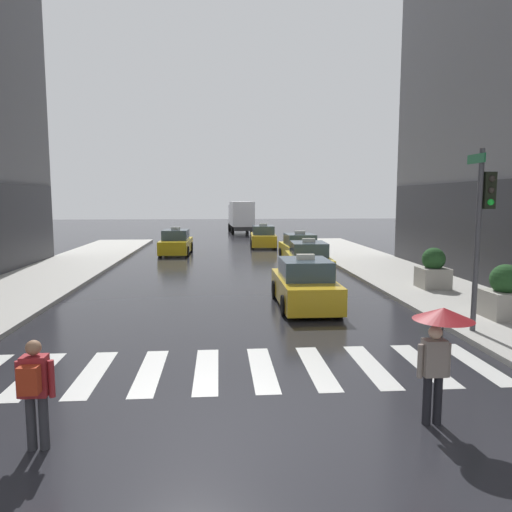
{
  "coord_description": "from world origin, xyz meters",
  "views": [
    {
      "loc": [
        -0.31,
        -6.99,
        3.67
      ],
      "look_at": [
        0.85,
        8.0,
        1.87
      ],
      "focal_mm": 33.72,
      "sensor_mm": 36.0,
      "label": 1
    }
  ],
  "objects_px": {
    "traffic_light_pole": "(483,214)",
    "taxi_fifth": "(263,237)",
    "planter_mid_block": "(433,270)",
    "taxi_lead": "(305,285)",
    "taxi_second": "(308,261)",
    "box_truck": "(241,216)",
    "planter_near_corner": "(505,294)",
    "pedestrian_with_umbrella": "(440,334)",
    "taxi_third": "(299,249)",
    "pedestrian_with_backpack": "(35,387)",
    "taxi_fourth": "(176,243)"
  },
  "relations": [
    {
      "from": "taxi_lead",
      "to": "taxi_third",
      "type": "bearing_deg",
      "value": 81.29
    },
    {
      "from": "taxi_lead",
      "to": "box_truck",
      "type": "xyz_separation_m",
      "value": [
        -0.56,
        35.14,
        1.13
      ]
    },
    {
      "from": "taxi_lead",
      "to": "pedestrian_with_umbrella",
      "type": "xyz_separation_m",
      "value": [
        0.61,
        -8.76,
        0.79
      ]
    },
    {
      "from": "traffic_light_pole",
      "to": "taxi_third",
      "type": "relative_size",
      "value": 1.05
    },
    {
      "from": "planter_near_corner",
      "to": "taxi_lead",
      "type": "bearing_deg",
      "value": 154.08
    },
    {
      "from": "box_truck",
      "to": "planter_near_corner",
      "type": "height_order",
      "value": "box_truck"
    },
    {
      "from": "taxi_lead",
      "to": "planter_near_corner",
      "type": "relative_size",
      "value": 2.84
    },
    {
      "from": "planter_near_corner",
      "to": "pedestrian_with_umbrella",
      "type": "bearing_deg",
      "value": -128.76
    },
    {
      "from": "taxi_second",
      "to": "planter_mid_block",
      "type": "distance_m",
      "value": 5.95
    },
    {
      "from": "taxi_second",
      "to": "taxi_third",
      "type": "bearing_deg",
      "value": 84.92
    },
    {
      "from": "planter_near_corner",
      "to": "taxi_fifth",
      "type": "bearing_deg",
      "value": 102.39
    },
    {
      "from": "traffic_light_pole",
      "to": "taxi_second",
      "type": "distance_m",
      "value": 10.95
    },
    {
      "from": "taxi_third",
      "to": "planter_near_corner",
      "type": "distance_m",
      "value": 14.84
    },
    {
      "from": "box_truck",
      "to": "planter_near_corner",
      "type": "relative_size",
      "value": 4.77
    },
    {
      "from": "traffic_light_pole",
      "to": "planter_near_corner",
      "type": "distance_m",
      "value": 3.11
    },
    {
      "from": "pedestrian_with_umbrella",
      "to": "planter_near_corner",
      "type": "xyz_separation_m",
      "value": [
        4.89,
        6.09,
        -0.64
      ]
    },
    {
      "from": "pedestrian_with_backpack",
      "to": "planter_near_corner",
      "type": "bearing_deg",
      "value": 30.22
    },
    {
      "from": "planter_near_corner",
      "to": "traffic_light_pole",
      "type": "bearing_deg",
      "value": -140.59
    },
    {
      "from": "taxi_lead",
      "to": "taxi_fifth",
      "type": "xyz_separation_m",
      "value": [
        0.45,
        20.3,
        0.0
      ]
    },
    {
      "from": "taxi_lead",
      "to": "traffic_light_pole",
      "type": "bearing_deg",
      "value": -44.93
    },
    {
      "from": "box_truck",
      "to": "planter_mid_block",
      "type": "distance_m",
      "value": 33.54
    },
    {
      "from": "pedestrian_with_umbrella",
      "to": "planter_near_corner",
      "type": "height_order",
      "value": "pedestrian_with_umbrella"
    },
    {
      "from": "pedestrian_with_backpack",
      "to": "planter_near_corner",
      "type": "relative_size",
      "value": 1.03
    },
    {
      "from": "pedestrian_with_umbrella",
      "to": "planter_mid_block",
      "type": "xyz_separation_m",
      "value": [
        4.92,
        10.93,
        -0.64
      ]
    },
    {
      "from": "taxi_fifth",
      "to": "taxi_third",
      "type": "bearing_deg",
      "value": -81.16
    },
    {
      "from": "taxi_lead",
      "to": "box_truck",
      "type": "bearing_deg",
      "value": 90.91
    },
    {
      "from": "taxi_fifth",
      "to": "pedestrian_with_backpack",
      "type": "bearing_deg",
      "value": -101.59
    },
    {
      "from": "pedestrian_with_umbrella",
      "to": "planter_near_corner",
      "type": "bearing_deg",
      "value": 51.24
    },
    {
      "from": "taxi_third",
      "to": "box_truck",
      "type": "distance_m",
      "value": 23.59
    },
    {
      "from": "traffic_light_pole",
      "to": "taxi_fourth",
      "type": "relative_size",
      "value": 1.04
    },
    {
      "from": "pedestrian_with_backpack",
      "to": "planter_mid_block",
      "type": "bearing_deg",
      "value": 45.48
    },
    {
      "from": "traffic_light_pole",
      "to": "taxi_third",
      "type": "xyz_separation_m",
      "value": [
        -2.16,
        15.64,
        -2.53
      ]
    },
    {
      "from": "pedestrian_with_umbrella",
      "to": "pedestrian_with_backpack",
      "type": "height_order",
      "value": "pedestrian_with_umbrella"
    },
    {
      "from": "traffic_light_pole",
      "to": "box_truck",
      "type": "height_order",
      "value": "traffic_light_pole"
    },
    {
      "from": "taxi_lead",
      "to": "taxi_fifth",
      "type": "distance_m",
      "value": 20.31
    },
    {
      "from": "taxi_fourth",
      "to": "pedestrian_with_backpack",
      "type": "xyz_separation_m",
      "value": [
        0.16,
        -25.12,
        0.25
      ]
    },
    {
      "from": "box_truck",
      "to": "taxi_fourth",
      "type": "bearing_deg",
      "value": -105.16
    },
    {
      "from": "traffic_light_pole",
      "to": "taxi_second",
      "type": "height_order",
      "value": "traffic_light_pole"
    },
    {
      "from": "pedestrian_with_backpack",
      "to": "planter_mid_block",
      "type": "height_order",
      "value": "planter_mid_block"
    },
    {
      "from": "taxi_third",
      "to": "planter_near_corner",
      "type": "bearing_deg",
      "value": -75.53
    },
    {
      "from": "traffic_light_pole",
      "to": "planter_mid_block",
      "type": "relative_size",
      "value": 3.0
    },
    {
      "from": "planter_mid_block",
      "to": "box_truck",
      "type": "bearing_deg",
      "value": 100.46
    },
    {
      "from": "taxi_fourth",
      "to": "taxi_third",
      "type": "bearing_deg",
      "value": -29.71
    },
    {
      "from": "traffic_light_pole",
      "to": "taxi_lead",
      "type": "xyz_separation_m",
      "value": [
        -3.95,
        3.94,
        -2.53
      ]
    },
    {
      "from": "traffic_light_pole",
      "to": "taxi_fifth",
      "type": "xyz_separation_m",
      "value": [
        -3.5,
        24.24,
        -2.53
      ]
    },
    {
      "from": "box_truck",
      "to": "pedestrian_with_backpack",
      "type": "bearing_deg",
      "value": -96.47
    },
    {
      "from": "taxi_lead",
      "to": "planter_mid_block",
      "type": "distance_m",
      "value": 5.94
    },
    {
      "from": "taxi_second",
      "to": "planter_near_corner",
      "type": "xyz_separation_m",
      "value": [
        4.18,
        -9.05,
        0.15
      ]
    },
    {
      "from": "traffic_light_pole",
      "to": "taxi_fifth",
      "type": "distance_m",
      "value": 24.63
    },
    {
      "from": "traffic_light_pole",
      "to": "pedestrian_with_backpack",
      "type": "bearing_deg",
      "value": -151.47
    }
  ]
}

